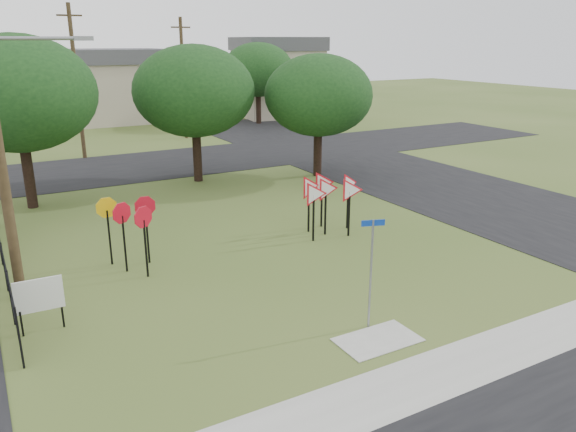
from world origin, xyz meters
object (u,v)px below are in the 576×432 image
(stop_sign_cluster, at_px, (130,218))
(yield_sign_cluster, at_px, (328,190))
(info_board, at_px, (39,297))
(street_name_sign, at_px, (371,267))

(stop_sign_cluster, relative_size, yield_sign_cluster, 0.80)
(yield_sign_cluster, distance_m, info_board, 10.70)
(yield_sign_cluster, bearing_deg, street_name_sign, -115.07)
(stop_sign_cluster, xyz_separation_m, info_board, (-3.03, -2.93, -0.75))
(street_name_sign, distance_m, yield_sign_cluster, 7.28)
(street_name_sign, bearing_deg, yield_sign_cluster, 64.93)
(street_name_sign, xyz_separation_m, info_board, (-7.22, 3.79, -0.70))
(street_name_sign, xyz_separation_m, yield_sign_cluster, (3.09, 6.60, 0.01))
(stop_sign_cluster, bearing_deg, yield_sign_cluster, -0.97)
(stop_sign_cluster, relative_size, info_board, 1.60)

